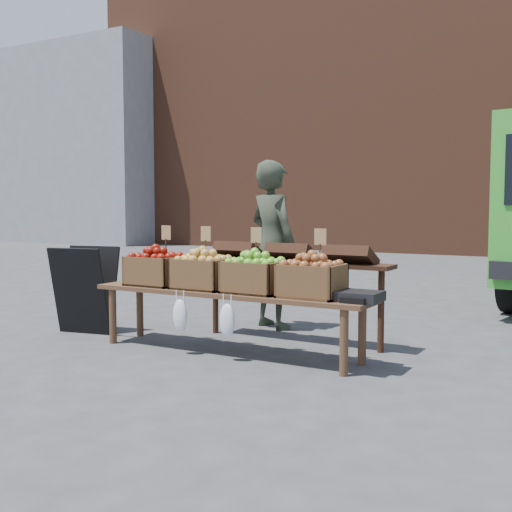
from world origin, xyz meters
The scene contains 12 objects.
ground centered at (0.00, 0.00, 0.00)m, with size 80.00×80.00×0.00m, color #434345.
brick_building centered at (0.00, 15.00, 5.00)m, with size 24.00×4.00×10.00m, color brown.
grey_building centered at (-14.00, 13.00, 3.50)m, with size 8.00×3.00×7.00m, color gray.
vendor centered at (0.74, 1.73, 0.91)m, with size 0.66×0.44×1.82m, color #303829.
chalkboard_sign centered at (-0.81, 0.48, 0.46)m, with size 0.61×0.33×0.92m, color black, non-canonical shape.
back_table centered at (1.26, 1.17, 0.52)m, with size 2.10×0.44×1.04m, color black, non-canonical shape.
display_bench centered at (0.98, 0.45, 0.28)m, with size 2.70×0.56×0.57m, color #50331F, non-canonical shape.
crate_golden_apples centered at (0.16, 0.45, 0.71)m, with size 0.50×0.40×0.28m, color #700709, non-canonical shape.
crate_russet_pears centered at (0.71, 0.45, 0.71)m, with size 0.50×0.40×0.28m, color gold, non-canonical shape.
crate_red_apples centered at (1.26, 0.45, 0.71)m, with size 0.50×0.40×0.28m, color #4A8C1F, non-canonical shape.
crate_green_apples centered at (1.81, 0.45, 0.71)m, with size 0.50×0.40×0.28m, color brown, non-canonical shape.
weighing_scale centered at (2.23, 0.45, 0.61)m, with size 0.34×0.30×0.08m, color black.
Camera 1 is at (4.06, -4.38, 1.34)m, focal length 45.00 mm.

